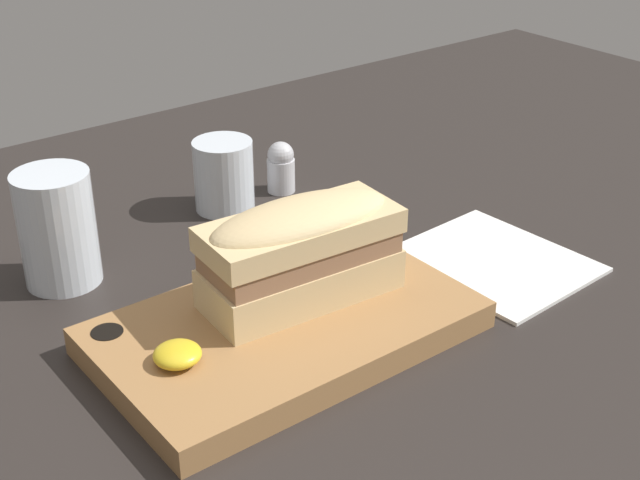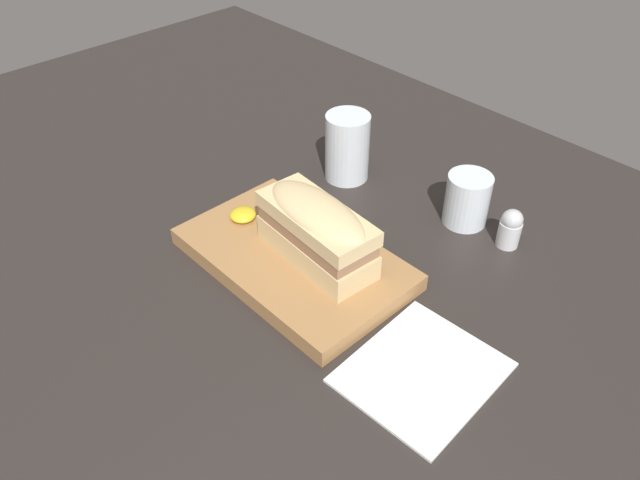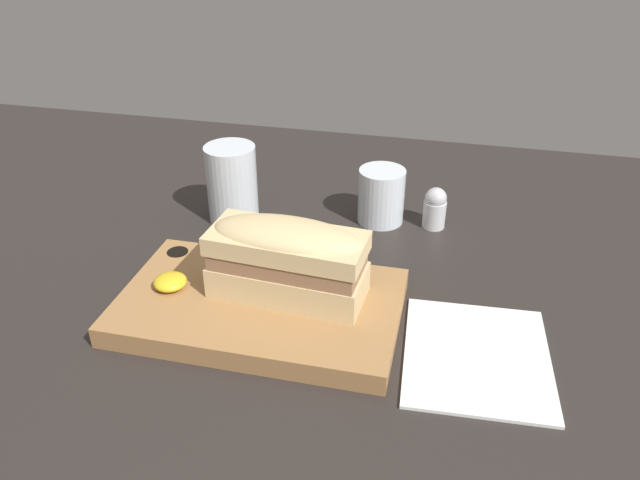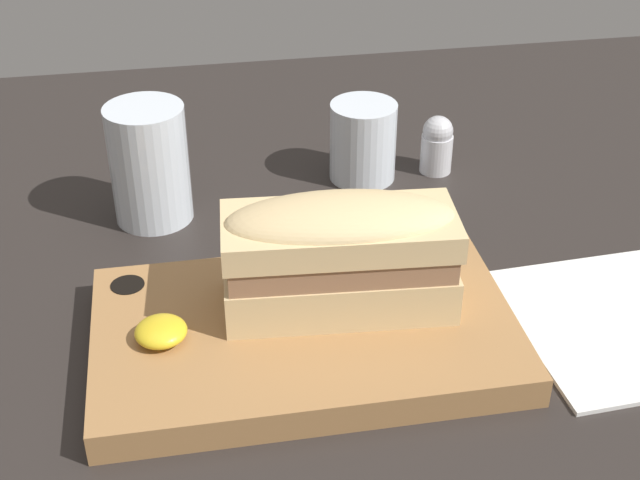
% 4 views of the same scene
% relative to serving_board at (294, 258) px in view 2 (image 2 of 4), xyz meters
% --- Properties ---
extents(dining_table, '(1.94, 1.18, 0.02)m').
position_rel_serving_board_xyz_m(dining_table, '(0.03, 0.02, -0.02)').
color(dining_table, '#282321').
rests_on(dining_table, ground).
extents(serving_board, '(0.33, 0.20, 0.03)m').
position_rel_serving_board_xyz_m(serving_board, '(0.00, 0.00, 0.00)').
color(serving_board, '#9E7042').
rests_on(serving_board, dining_table).
extents(sandwich, '(0.18, 0.09, 0.09)m').
position_rel_serving_board_xyz_m(sandwich, '(0.03, 0.01, 0.06)').
color(sandwich, '#DBBC84').
rests_on(sandwich, serving_board).
extents(mustard_dollop, '(0.04, 0.04, 0.02)m').
position_rel_serving_board_xyz_m(mustard_dollop, '(-0.11, -0.00, 0.02)').
color(mustard_dollop, gold).
rests_on(mustard_dollop, serving_board).
extents(water_glass, '(0.07, 0.07, 0.12)m').
position_rel_serving_board_xyz_m(water_glass, '(-0.11, 0.22, 0.04)').
color(water_glass, silver).
rests_on(water_glass, dining_table).
extents(wine_glass, '(0.07, 0.07, 0.08)m').
position_rel_serving_board_xyz_m(wine_glass, '(0.10, 0.26, 0.03)').
color(wine_glass, silver).
rests_on(wine_glass, dining_table).
extents(napkin, '(0.17, 0.19, 0.00)m').
position_rel_serving_board_xyz_m(napkin, '(0.25, -0.02, -0.01)').
color(napkin, white).
rests_on(napkin, dining_table).
extents(salt_shaker, '(0.03, 0.03, 0.06)m').
position_rel_serving_board_xyz_m(salt_shaker, '(0.18, 0.26, 0.02)').
color(salt_shaker, silver).
rests_on(salt_shaker, dining_table).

